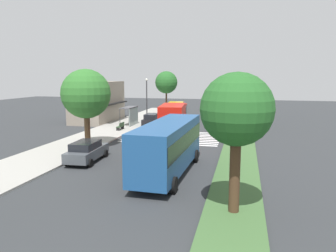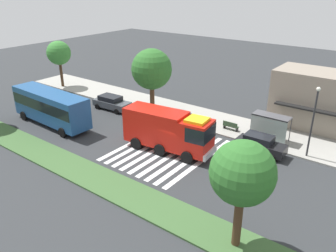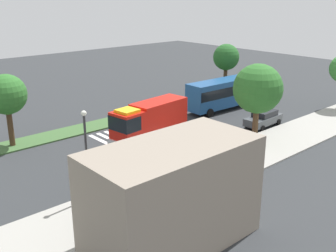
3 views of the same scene
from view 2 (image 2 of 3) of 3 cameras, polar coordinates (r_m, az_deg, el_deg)
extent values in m
plane|color=#2D3033|center=(30.97, 0.39, -4.27)|extent=(120.00, 120.00, 0.00)
cube|color=#9E9B93|center=(37.47, 8.17, 0.70)|extent=(60.00, 5.53, 0.14)
cube|color=#3D6033|center=(26.27, -9.21, -9.95)|extent=(60.00, 3.00, 0.14)
cube|color=silver|center=(33.23, -5.12, -2.33)|extent=(0.45, 10.33, 0.01)
cube|color=silver|center=(32.69, -3.95, -2.74)|extent=(0.45, 10.33, 0.01)
cube|color=silver|center=(32.16, -2.73, -3.17)|extent=(0.45, 10.33, 0.01)
cube|color=silver|center=(31.65, -1.47, -3.61)|extent=(0.45, 10.33, 0.01)
cube|color=silver|center=(31.16, -0.16, -4.07)|extent=(0.45, 10.33, 0.01)
cube|color=silver|center=(30.69, 1.18, -4.53)|extent=(0.45, 10.33, 0.01)
cube|color=silver|center=(30.24, 2.57, -5.01)|extent=(0.45, 10.33, 0.01)
cube|color=silver|center=(29.80, 4.00, -5.50)|extent=(0.45, 10.33, 0.01)
cube|color=silver|center=(29.39, 5.47, -6.00)|extent=(0.45, 10.33, 0.01)
cube|color=red|center=(29.06, 4.80, -1.87)|extent=(2.71, 2.67, 2.94)
cube|color=red|center=(30.81, -2.03, -0.03)|extent=(5.95, 3.04, 3.18)
cube|color=black|center=(28.67, 5.49, -0.96)|extent=(2.03, 2.62, 1.29)
cube|color=silver|center=(29.12, 7.06, -4.59)|extent=(0.51, 2.42, 0.50)
cube|color=yellow|center=(28.42, 4.90, 1.03)|extent=(1.89, 1.87, 0.24)
cylinder|color=black|center=(30.78, 5.28, -3.41)|extent=(1.13, 0.42, 1.10)
cylinder|color=black|center=(28.85, 3.21, -5.28)|extent=(1.13, 0.42, 1.10)
cylinder|color=black|center=(33.09, -2.96, -1.34)|extent=(1.13, 0.42, 1.10)
cylinder|color=black|center=(31.31, -5.38, -2.92)|extent=(1.13, 0.42, 1.10)
cylinder|color=black|center=(31.87, 0.91, -2.32)|extent=(1.13, 0.42, 1.10)
cylinder|color=black|center=(30.02, -1.37, -4.04)|extent=(1.13, 0.42, 1.10)
cube|color=#474C51|center=(41.22, -9.37, 3.71)|extent=(4.76, 2.12, 0.77)
cube|color=black|center=(41.16, -9.67, 4.64)|extent=(2.70, 1.79, 0.57)
cylinder|color=black|center=(41.02, -6.86, 3.19)|extent=(0.65, 0.25, 0.64)
cylinder|color=black|center=(39.70, -8.63, 2.39)|extent=(0.65, 0.25, 0.64)
cylinder|color=black|center=(43.00, -9.99, 3.96)|extent=(0.65, 0.25, 0.64)
cylinder|color=black|center=(41.75, -11.78, 3.22)|extent=(0.65, 0.25, 0.64)
cube|color=black|center=(31.40, 15.29, -3.28)|extent=(4.41, 1.84, 0.80)
cube|color=black|center=(31.17, 15.05, -2.02)|extent=(2.48, 1.59, 0.62)
cylinder|color=black|center=(31.95, 18.19, -3.98)|extent=(0.64, 0.23, 0.64)
cylinder|color=black|center=(30.44, 17.12, -5.24)|extent=(0.64, 0.23, 0.64)
cylinder|color=black|center=(32.76, 13.45, -2.70)|extent=(0.64, 0.23, 0.64)
cylinder|color=black|center=(31.30, 12.17, -3.87)|extent=(0.64, 0.23, 0.64)
cube|color=navy|center=(37.96, -19.12, 3.15)|extent=(10.29, 2.88, 3.14)
cube|color=black|center=(37.84, -19.20, 3.68)|extent=(10.09, 2.92, 1.13)
cylinder|color=black|center=(40.86, -23.06, 1.60)|extent=(1.01, 0.33, 1.00)
cylinder|color=black|center=(41.99, -20.08, 2.63)|extent=(1.01, 0.33, 1.00)
cylinder|color=black|center=(35.06, -17.31, -1.05)|extent=(1.01, 0.33, 1.00)
cylinder|color=black|center=(36.38, -14.05, 0.23)|extent=(1.01, 0.33, 1.00)
cube|color=#4C4C51|center=(33.53, 17.06, 1.65)|extent=(3.50, 1.40, 0.12)
cube|color=#8C9E99|center=(33.40, 16.41, -0.59)|extent=(3.50, 0.08, 2.40)
cylinder|color=#333338|center=(35.07, 14.64, 0.78)|extent=(0.08, 0.08, 2.40)
cylinder|color=#333338|center=(34.09, 19.87, -0.56)|extent=(0.08, 0.08, 2.40)
cube|color=#2D472D|center=(35.43, 10.52, 0.01)|extent=(1.60, 0.50, 0.08)
cube|color=#2D472D|center=(35.15, 10.39, 0.30)|extent=(1.60, 0.06, 0.45)
cube|color=black|center=(35.81, 9.47, -0.04)|extent=(0.08, 0.45, 0.37)
cube|color=black|center=(35.24, 11.53, -0.60)|extent=(0.08, 0.45, 0.37)
cylinder|color=#2D2D30|center=(31.14, 23.04, 0.20)|extent=(0.16, 0.16, 5.91)
sphere|color=white|center=(30.15, 23.97, 5.68)|extent=(0.36, 0.36, 0.36)
cube|color=gray|center=(38.17, 24.55, 3.85)|extent=(9.67, 4.84, 5.94)
cube|color=black|center=(35.60, 23.40, 2.43)|extent=(7.74, 0.80, 0.16)
cylinder|color=#47301E|center=(51.43, -17.47, 8.36)|extent=(0.39, 0.39, 3.65)
sphere|color=#387F33|center=(50.79, -17.89, 11.62)|extent=(3.33, 3.33, 3.33)
cylinder|color=#513823|center=(39.48, -2.67, 4.86)|extent=(0.54, 0.54, 3.40)
sphere|color=#2D6B28|center=(38.56, -2.77, 9.52)|extent=(4.58, 4.58, 4.58)
cylinder|color=#47301E|center=(20.32, 11.66, -15.05)|extent=(0.50, 0.50, 3.54)
sphere|color=#2D6B28|center=(18.61, 12.41, -7.69)|extent=(3.61, 3.61, 3.61)
camera|label=1|loc=(54.04, -37.69, 10.60)|focal=34.72mm
camera|label=3|loc=(50.62, 46.16, 15.67)|focal=43.07mm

